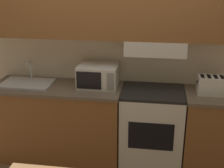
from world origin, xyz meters
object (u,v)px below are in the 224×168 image
(microwave, at_px, (98,75))
(stove_range, at_px, (151,128))
(sink_basin, at_px, (27,83))
(toaster, at_px, (211,85))

(microwave, bearing_deg, stove_range, -6.68)
(sink_basin, bearing_deg, microwave, 5.50)
(microwave, bearing_deg, sink_basin, -174.50)
(stove_range, bearing_deg, sink_basin, -179.74)
(stove_range, xyz_separation_m, toaster, (0.61, 0.00, 0.56))
(stove_range, height_order, microwave, microwave)
(microwave, bearing_deg, toaster, -3.17)
(microwave, relative_size, toaster, 1.48)
(sink_basin, bearing_deg, stove_range, 0.26)
(toaster, bearing_deg, microwave, 176.83)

